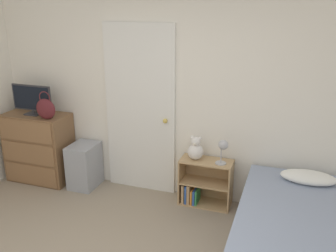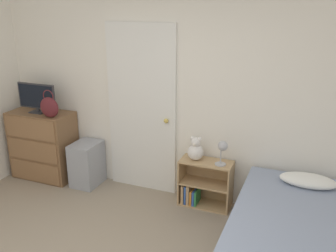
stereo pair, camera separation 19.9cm
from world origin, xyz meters
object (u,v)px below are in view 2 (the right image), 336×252
object	(u,v)px
teddy_bear	(196,150)
desk_lamp	(223,148)
bookshelf	(202,186)
tv	(37,97)
handbag	(49,107)
storage_bin	(87,164)
dresser	(44,145)
bed	(300,247)

from	to	relation	value
teddy_bear	desk_lamp	distance (m)	0.33
bookshelf	desk_lamp	world-z (taller)	desk_lamp
tv	handbag	size ratio (longest dim) A/B	1.60
storage_bin	bookshelf	size ratio (longest dim) A/B	0.94
dresser	storage_bin	xyz separation A→B (m)	(0.66, 0.02, -0.17)
teddy_bear	desk_lamp	size ratio (longest dim) A/B	0.97
dresser	bookshelf	bearing A→B (deg)	2.34
bookshelf	bed	size ratio (longest dim) A/B	0.31
dresser	storage_bin	bearing A→B (deg)	1.62
tv	storage_bin	distance (m)	1.07
handbag	bookshelf	world-z (taller)	handbag
dresser	bookshelf	distance (m)	2.21
tv	bed	distance (m)	3.53
bed	desk_lamp	bearing A→B (deg)	139.79
tv	dresser	bearing A→B (deg)	27.92
dresser	bed	size ratio (longest dim) A/B	0.47
dresser	tv	distance (m)	0.66
handbag	bookshelf	size ratio (longest dim) A/B	0.58
storage_bin	desk_lamp	world-z (taller)	desk_lamp
handbag	desk_lamp	distance (m)	2.19
tv	handbag	xyz separation A→B (m)	(0.28, -0.11, -0.07)
handbag	desk_lamp	world-z (taller)	handbag
bed	tv	bearing A→B (deg)	167.89
teddy_bear	storage_bin	bearing A→B (deg)	-177.54
teddy_bear	bed	bearing A→B (deg)	-33.38
handbag	storage_bin	size ratio (longest dim) A/B	0.62
dresser	tv	bearing A→B (deg)	-152.08
dresser	handbag	xyz separation A→B (m)	(0.27, -0.12, 0.59)
handbag	dresser	bearing A→B (deg)	155.27
dresser	handbag	world-z (taller)	handbag
bookshelf	bed	xyz separation A→B (m)	(1.14, -0.82, 0.03)
storage_bin	teddy_bear	distance (m)	1.50
bed	teddy_bear	bearing A→B (deg)	146.62
handbag	desk_lamp	bearing A→B (deg)	4.29
dresser	tv	world-z (taller)	tv
dresser	desk_lamp	xyz separation A→B (m)	(2.43, 0.04, 0.31)
teddy_bear	handbag	bearing A→B (deg)	-173.67
tv	desk_lamp	xyz separation A→B (m)	(2.45, 0.05, -0.35)
storage_bin	bed	size ratio (longest dim) A/B	0.30
handbag	desk_lamp	size ratio (longest dim) A/B	1.21
dresser	storage_bin	distance (m)	0.68
storage_bin	bookshelf	xyz separation A→B (m)	(1.53, 0.07, -0.05)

